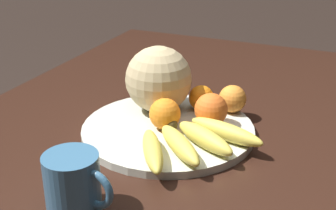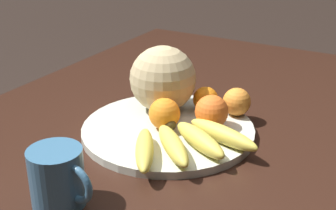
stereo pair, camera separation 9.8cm
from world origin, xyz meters
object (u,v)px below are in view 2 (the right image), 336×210
(kitchen_table, at_px, (154,172))
(banana_bunch, at_px, (187,141))
(ceramic_mug, at_px, (57,177))
(melon, at_px, (163,79))
(orange_front_right, at_px, (206,99))
(orange_front_left, at_px, (237,102))
(orange_back_left, at_px, (163,115))
(fruit_bowl, at_px, (168,129))
(orange_mid_center, at_px, (212,112))

(kitchen_table, xyz_separation_m, banana_bunch, (-0.06, -0.11, 0.14))
(ceramic_mug, bearing_deg, melon, 3.49)
(melon, distance_m, orange_front_right, 0.11)
(orange_front_left, height_order, orange_front_right, orange_front_left)
(orange_back_left, bearing_deg, fruit_bowl, -10.09)
(fruit_bowl, height_order, orange_mid_center, orange_mid_center)
(orange_mid_center, bearing_deg, orange_front_left, -15.10)
(kitchen_table, xyz_separation_m, fruit_bowl, (0.01, -0.03, 0.11))
(melon, relative_size, orange_front_right, 2.59)
(orange_front_right, xyz_separation_m, orange_back_left, (-0.13, 0.04, 0.00))
(orange_front_left, relative_size, orange_back_left, 0.94)
(kitchen_table, xyz_separation_m, orange_back_left, (-0.00, -0.03, 0.15))
(melon, height_order, orange_back_left, melon)
(orange_front_left, xyz_separation_m, orange_front_right, (-0.02, 0.07, -0.00))
(kitchen_table, relative_size, orange_front_left, 24.31)
(orange_front_right, xyz_separation_m, orange_mid_center, (-0.07, -0.05, 0.01))
(orange_front_left, relative_size, orange_mid_center, 0.88)
(kitchen_table, distance_m, ceramic_mug, 0.33)
(melon, bearing_deg, orange_mid_center, -101.26)
(orange_front_left, bearing_deg, kitchen_table, 136.01)
(orange_front_left, relative_size, orange_front_right, 1.08)
(banana_bunch, distance_m, orange_mid_center, 0.12)
(orange_back_left, relative_size, ceramic_mug, 0.52)
(fruit_bowl, xyz_separation_m, banana_bunch, (-0.07, -0.08, 0.03))
(melon, bearing_deg, ceramic_mug, -176.51)
(banana_bunch, distance_m, orange_front_right, 0.19)
(orange_front_right, bearing_deg, banana_bunch, -165.42)
(banana_bunch, xyz_separation_m, orange_mid_center, (0.12, 0.00, 0.02))
(melon, relative_size, ceramic_mug, 1.18)
(orange_front_right, bearing_deg, ceramic_mug, 171.17)
(kitchen_table, relative_size, banana_bunch, 6.09)
(orange_mid_center, distance_m, ceramic_mug, 0.37)
(melon, distance_m, orange_mid_center, 0.14)
(orange_front_left, height_order, orange_back_left, orange_back_left)
(orange_front_left, height_order, orange_mid_center, orange_mid_center)
(melon, xyz_separation_m, orange_front_right, (0.04, -0.09, -0.05))
(kitchen_table, height_order, orange_front_left, orange_front_left)
(melon, relative_size, orange_back_left, 2.25)
(melon, bearing_deg, fruit_bowl, -142.79)
(orange_front_right, distance_m, orange_back_left, 0.13)
(orange_mid_center, bearing_deg, ceramic_mug, 162.49)
(melon, height_order, banana_bunch, melon)
(melon, height_order, orange_front_left, melon)
(orange_front_right, xyz_separation_m, ceramic_mug, (-0.42, 0.07, 0.00))
(fruit_bowl, bearing_deg, orange_front_left, -38.75)
(kitchen_table, bearing_deg, melon, 15.88)
(fruit_bowl, distance_m, melon, 0.12)
(ceramic_mug, bearing_deg, banana_bunch, -25.40)
(kitchen_table, bearing_deg, fruit_bowl, -71.63)
(orange_back_left, xyz_separation_m, ceramic_mug, (-0.29, 0.03, 0.00))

